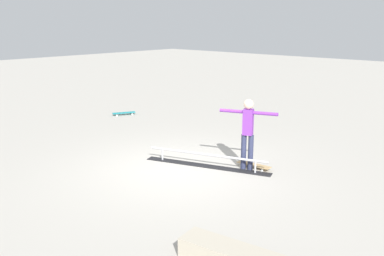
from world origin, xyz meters
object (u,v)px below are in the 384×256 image
(skateboard_main, at_px, (254,165))
(loose_skateboard_teal, at_px, (124,113))
(skater_main, at_px, (248,129))
(grind_rail, at_px, (207,161))

(skateboard_main, xyz_separation_m, loose_skateboard_teal, (6.56, -1.56, 0.00))
(skater_main, xyz_separation_m, skateboard_main, (-0.07, -0.18, -0.85))
(skateboard_main, bearing_deg, skater_main, 64.80)
(skater_main, bearing_deg, loose_skateboard_teal, 143.76)
(skater_main, relative_size, loose_skateboard_teal, 1.99)
(grind_rail, bearing_deg, skater_main, -169.81)
(loose_skateboard_teal, bearing_deg, skateboard_main, -76.32)
(grind_rail, xyz_separation_m, skater_main, (-0.79, -0.45, 0.80))
(grind_rail, height_order, loose_skateboard_teal, grind_rail)
(grind_rail, height_order, skateboard_main, grind_rail)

